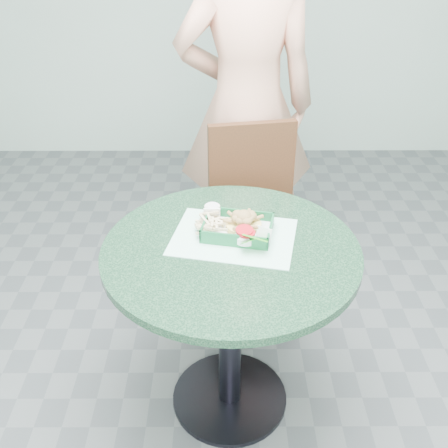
{
  "coord_description": "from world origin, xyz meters",
  "views": [
    {
      "loc": [
        -0.03,
        -1.46,
        1.78
      ],
      "look_at": [
        -0.02,
        0.1,
        0.8
      ],
      "focal_mm": 42.0,
      "sensor_mm": 36.0,
      "label": 1
    }
  ],
  "objects_px": {
    "cafe_table": "(231,290)",
    "sauce_ramekin": "(208,216)",
    "dining_chair": "(252,211)",
    "diner_person": "(247,62)",
    "crab_sandwich": "(243,224)",
    "food_basket": "(238,235)"
  },
  "relations": [
    {
      "from": "dining_chair",
      "to": "sauce_ramekin",
      "type": "relative_size",
      "value": 16.46
    },
    {
      "from": "cafe_table",
      "to": "diner_person",
      "type": "distance_m",
      "value": 1.1
    },
    {
      "from": "diner_person",
      "to": "crab_sandwich",
      "type": "distance_m",
      "value": 0.91
    },
    {
      "from": "crab_sandwich",
      "to": "sauce_ramekin",
      "type": "relative_size",
      "value": 2.24
    },
    {
      "from": "cafe_table",
      "to": "sauce_ramekin",
      "type": "height_order",
      "value": "sauce_ramekin"
    },
    {
      "from": "cafe_table",
      "to": "diner_person",
      "type": "bearing_deg",
      "value": 84.73
    },
    {
      "from": "food_basket",
      "to": "diner_person",
      "type": "bearing_deg",
      "value": 85.91
    },
    {
      "from": "cafe_table",
      "to": "food_basket",
      "type": "xyz_separation_m",
      "value": [
        0.02,
        0.08,
        0.19
      ]
    },
    {
      "from": "dining_chair",
      "to": "crab_sandwich",
      "type": "height_order",
      "value": "dining_chair"
    },
    {
      "from": "diner_person",
      "to": "cafe_table",
      "type": "bearing_deg",
      "value": 80.94
    },
    {
      "from": "dining_chair",
      "to": "food_basket",
      "type": "bearing_deg",
      "value": -107.99
    },
    {
      "from": "cafe_table",
      "to": "sauce_ramekin",
      "type": "distance_m",
      "value": 0.28
    },
    {
      "from": "crab_sandwich",
      "to": "sauce_ramekin",
      "type": "xyz_separation_m",
      "value": [
        -0.12,
        0.05,
        -0.0
      ]
    },
    {
      "from": "sauce_ramekin",
      "to": "cafe_table",
      "type": "bearing_deg",
      "value": -61.55
    },
    {
      "from": "diner_person",
      "to": "dining_chair",
      "type": "bearing_deg",
      "value": 90.12
    },
    {
      "from": "cafe_table",
      "to": "food_basket",
      "type": "height_order",
      "value": "food_basket"
    },
    {
      "from": "dining_chair",
      "to": "crab_sandwich",
      "type": "bearing_deg",
      "value": -106.4
    },
    {
      "from": "dining_chair",
      "to": "food_basket",
      "type": "height_order",
      "value": "dining_chair"
    },
    {
      "from": "dining_chair",
      "to": "food_basket",
      "type": "xyz_separation_m",
      "value": [
        -0.08,
        -0.55,
        0.23
      ]
    },
    {
      "from": "cafe_table",
      "to": "diner_person",
      "type": "relative_size",
      "value": 0.39
    },
    {
      "from": "sauce_ramekin",
      "to": "dining_chair",
      "type": "bearing_deg",
      "value": 68.6
    },
    {
      "from": "cafe_table",
      "to": "dining_chair",
      "type": "xyz_separation_m",
      "value": [
        0.11,
        0.63,
        -0.05
      ]
    }
  ]
}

